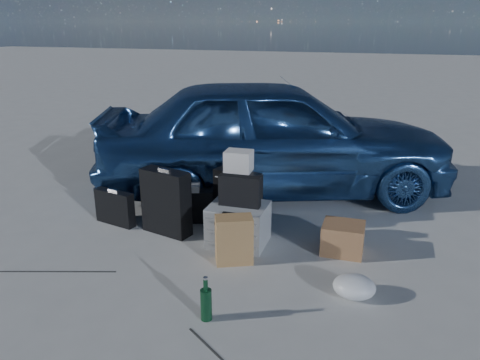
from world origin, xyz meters
name	(u,v)px	position (x,y,z in m)	size (l,w,h in m)	color
ground	(199,271)	(0.00, 0.00, 0.00)	(60.00, 60.00, 0.00)	#ACADA8
car	(274,136)	(0.10, 2.10, 0.70)	(1.66, 4.12, 1.40)	#305B97
pelican_case	(238,224)	(0.15, 0.61, 0.19)	(0.53, 0.43, 0.38)	#929597
laptop_bag	(240,191)	(0.16, 0.60, 0.53)	(0.38, 0.10, 0.29)	black
briefcase	(115,208)	(-1.20, 0.64, 0.18)	(0.46, 0.10, 0.36)	black
suitcase_left	(166,202)	(-0.60, 0.61, 0.32)	(0.50, 0.18, 0.65)	black
suitcase_right	(238,199)	(0.02, 0.98, 0.29)	(0.49, 0.18, 0.59)	black
white_carton	(239,161)	(0.02, 0.99, 0.69)	(0.26, 0.21, 0.21)	beige
duffel_bag	(182,203)	(-0.60, 0.98, 0.17)	(0.68, 0.29, 0.34)	black
flat_box_white	(180,185)	(-0.61, 0.97, 0.38)	(0.41, 0.31, 0.07)	beige
flat_box_black	(179,179)	(-0.63, 0.98, 0.44)	(0.25, 0.18, 0.05)	black
kraft_bag	(234,240)	(0.23, 0.25, 0.21)	(0.32, 0.19, 0.42)	#AE894C
cardboard_box	(343,238)	(1.10, 0.73, 0.14)	(0.37, 0.32, 0.27)	olive
plastic_bag	(354,287)	(1.27, 0.01, 0.09)	(0.32, 0.27, 0.18)	silver
green_bottle	(206,299)	(0.31, -0.60, 0.16)	(0.08, 0.08, 0.32)	black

